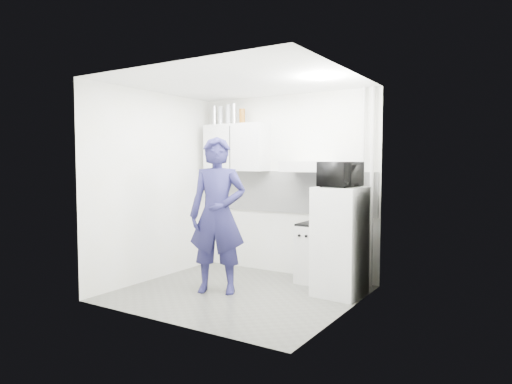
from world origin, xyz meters
The scene contains 22 objects.
floor centered at (0.00, 0.00, 0.00)m, with size 2.80×2.80×0.00m, color #52534C.
ceiling centered at (0.00, 0.00, 2.60)m, with size 2.80×2.80×0.00m, color white.
wall_back centered at (0.00, 1.25, 1.30)m, with size 2.80×2.80×0.00m, color white.
wall_left centered at (-1.40, 0.00, 1.30)m, with size 2.60×2.60×0.00m, color white.
wall_right centered at (1.40, 0.00, 1.30)m, with size 2.60×2.60×0.00m, color white.
person centered at (-0.25, -0.08, 0.97)m, with size 0.71×0.46×1.94m, color #1E1C49.
stove centered at (0.62, 1.00, 0.39)m, with size 0.49×0.49×0.78m, color silver.
fridge centered at (1.10, 0.60, 0.66)m, with size 0.55×0.55×1.33m, color white.
stove_top centered at (0.62, 1.00, 0.80)m, with size 0.47×0.47×0.03m, color black.
saucepan centered at (0.68, 1.04, 0.86)m, with size 0.19×0.19×0.11m, color silver.
microwave centered at (1.10, 0.60, 1.48)m, with size 0.37×0.55×0.31m, color black.
bottle_a centered at (-1.17, 1.07, 2.35)m, with size 0.07×0.07×0.30m, color silver.
bottle_b centered at (-1.05, 1.07, 2.34)m, with size 0.07×0.07×0.28m, color #B2B7BC.
bottle_c centered at (-0.90, 1.07, 2.35)m, with size 0.07×0.07×0.30m, color #B2B7BC.
bottle_d centered at (-0.80, 1.07, 2.36)m, with size 0.07×0.07×0.31m, color silver.
canister_a centered at (-0.65, 1.07, 2.31)m, with size 0.09×0.09×0.22m, color brown.
upper_cabinet centered at (-0.75, 1.07, 1.85)m, with size 1.00×0.35×0.70m, color white.
range_hood centered at (0.45, 1.00, 1.57)m, with size 0.60×0.50×0.14m, color silver.
backsplash centered at (0.00, 1.24, 1.20)m, with size 2.74×0.03×0.60m, color white.
pipe_a centered at (1.30, 1.17, 1.30)m, with size 0.05×0.05×2.60m, color silver.
pipe_b centered at (1.18, 1.17, 1.30)m, with size 0.04×0.04×2.60m, color silver.
ceiling_spot_fixture centered at (1.00, 0.20, 2.57)m, with size 0.10×0.10×0.02m, color white.
Camera 1 is at (3.15, -4.61, 1.62)m, focal length 32.00 mm.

